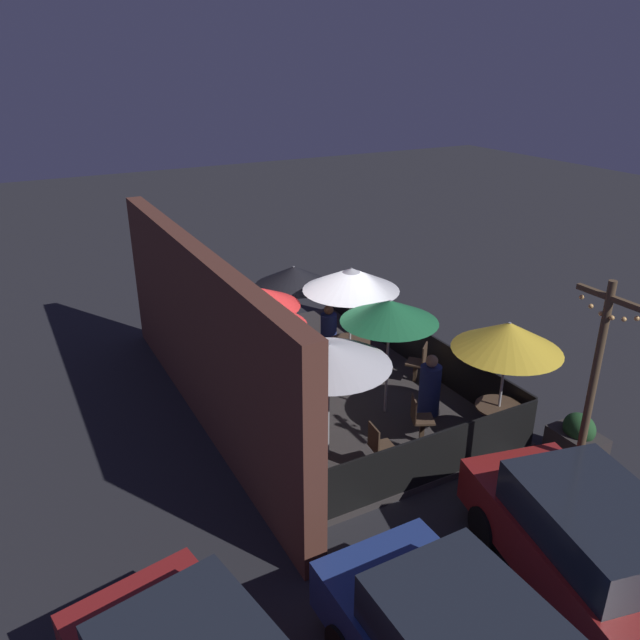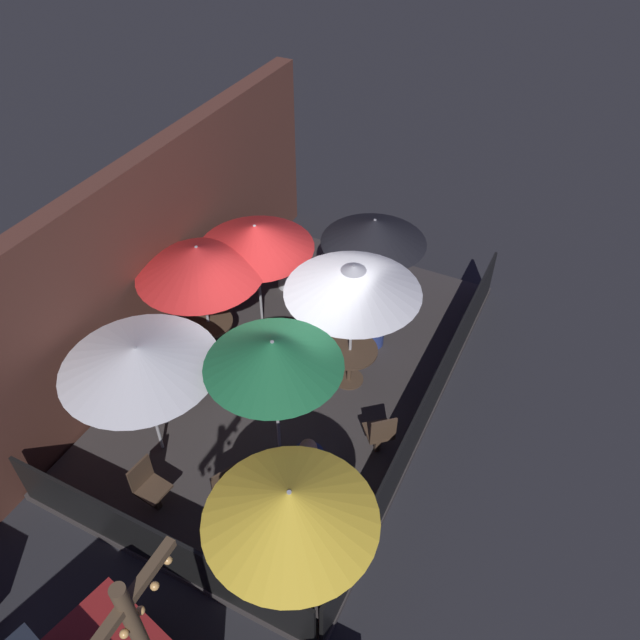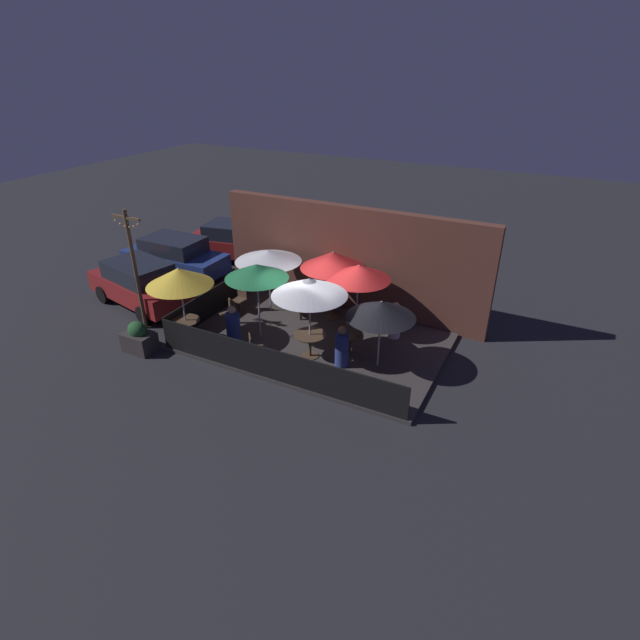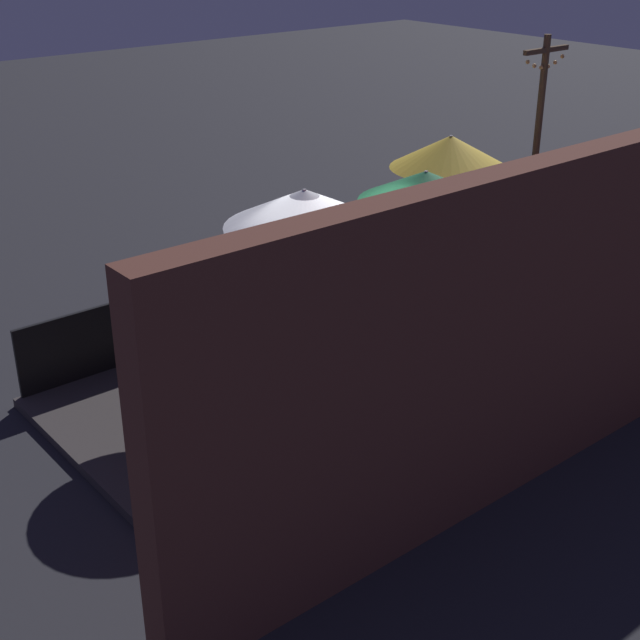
{
  "view_description": "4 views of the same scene",
  "coord_description": "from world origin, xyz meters",
  "px_view_note": "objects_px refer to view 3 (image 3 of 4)",
  "views": [
    {
      "loc": [
        -10.64,
        5.79,
        6.83
      ],
      "look_at": [
        0.87,
        -0.4,
        1.26
      ],
      "focal_mm": 35.0,
      "sensor_mm": 36.0,
      "label": 1
    },
    {
      "loc": [
        -6.5,
        -3.71,
        8.13
      ],
      "look_at": [
        0.6,
        -0.18,
        1.0
      ],
      "focal_mm": 35.0,
      "sensor_mm": 36.0,
      "label": 2
    },
    {
      "loc": [
        6.24,
        -11.83,
        7.92
      ],
      "look_at": [
        0.3,
        -0.19,
        0.99
      ],
      "focal_mm": 28.0,
      "sensor_mm": 36.0,
      "label": 3
    },
    {
      "loc": [
        7.14,
        7.77,
        5.89
      ],
      "look_at": [
        0.72,
        -0.07,
        1.15
      ],
      "focal_mm": 50.0,
      "sensor_mm": 36.0,
      "label": 4
    }
  ],
  "objects_px": {
    "patio_chair_0": "(352,336)",
    "patron_2": "(233,328)",
    "dining_table_0": "(310,339)",
    "patron_0": "(342,348)",
    "patio_umbrella_0": "(309,287)",
    "planter_box": "(139,338)",
    "patio_umbrella_6": "(268,256)",
    "parked_car_2": "(233,241)",
    "patron_1": "(395,322)",
    "patio_umbrella_4": "(257,271)",
    "patio_chair_1": "(299,306)",
    "parked_car_1": "(175,256)",
    "parked_car_0": "(140,283)",
    "dining_table_1": "(332,301)",
    "light_post": "(135,265)",
    "patio_umbrella_3": "(381,309)",
    "dining_table_2": "(186,324)",
    "patio_umbrella_5": "(358,272)",
    "patio_chair_3": "(255,348)",
    "patio_chair_2": "(229,313)",
    "patio_chair_4": "(240,298)",
    "patio_umbrella_1": "(333,260)",
    "patio_umbrella_2": "(179,277)"
  },
  "relations": [
    {
      "from": "patio_chair_0",
      "to": "patron_2",
      "type": "relative_size",
      "value": 0.73
    },
    {
      "from": "dining_table_0",
      "to": "patron_0",
      "type": "relative_size",
      "value": 0.75
    },
    {
      "from": "patio_umbrella_0",
      "to": "planter_box",
      "type": "height_order",
      "value": "patio_umbrella_0"
    },
    {
      "from": "patio_umbrella_6",
      "to": "parked_car_2",
      "type": "height_order",
      "value": "patio_umbrella_6"
    },
    {
      "from": "patio_umbrella_0",
      "to": "patron_1",
      "type": "relative_size",
      "value": 2.08
    },
    {
      "from": "patio_umbrella_4",
      "to": "patron_2",
      "type": "relative_size",
      "value": 1.88
    },
    {
      "from": "patio_chair_1",
      "to": "patron_2",
      "type": "relative_size",
      "value": 0.71
    },
    {
      "from": "patio_umbrella_6",
      "to": "parked_car_1",
      "type": "distance_m",
      "value": 5.42
    },
    {
      "from": "parked_car_0",
      "to": "dining_table_1",
      "type": "bearing_deg",
      "value": 29.23
    },
    {
      "from": "dining_table_1",
      "to": "light_post",
      "type": "relative_size",
      "value": 0.22
    },
    {
      "from": "patio_umbrella_3",
      "to": "dining_table_2",
      "type": "bearing_deg",
      "value": -166.13
    },
    {
      "from": "patio_umbrella_5",
      "to": "dining_table_2",
      "type": "height_order",
      "value": "patio_umbrella_5"
    },
    {
      "from": "patio_chair_3",
      "to": "parked_car_1",
      "type": "bearing_deg",
      "value": 106.61
    },
    {
      "from": "patio_umbrella_6",
      "to": "patio_chair_2",
      "type": "distance_m",
      "value": 2.27
    },
    {
      "from": "patron_0",
      "to": "parked_car_2",
      "type": "bearing_deg",
      "value": 101.93
    },
    {
      "from": "patio_umbrella_4",
      "to": "patio_umbrella_0",
      "type": "bearing_deg",
      "value": -8.71
    },
    {
      "from": "patio_chair_0",
      "to": "light_post",
      "type": "relative_size",
      "value": 0.24
    },
    {
      "from": "patio_umbrella_0",
      "to": "parked_car_0",
      "type": "xyz_separation_m",
      "value": [
        -7.06,
        0.51,
        -1.49
      ]
    },
    {
      "from": "patio_chair_2",
      "to": "patio_chair_4",
      "type": "relative_size",
      "value": 1.05
    },
    {
      "from": "patio_umbrella_6",
      "to": "patio_chair_0",
      "type": "height_order",
      "value": "patio_umbrella_6"
    },
    {
      "from": "patio_umbrella_3",
      "to": "patio_umbrella_4",
      "type": "xyz_separation_m",
      "value": [
        -3.86,
        -0.15,
        0.43
      ]
    },
    {
      "from": "dining_table_1",
      "to": "patio_chair_1",
      "type": "distance_m",
      "value": 1.13
    },
    {
      "from": "patio_chair_3",
      "to": "planter_box",
      "type": "relative_size",
      "value": 0.94
    },
    {
      "from": "patio_umbrella_3",
      "to": "patio_umbrella_6",
      "type": "height_order",
      "value": "patio_umbrella_6"
    },
    {
      "from": "patio_umbrella_0",
      "to": "patio_chair_4",
      "type": "relative_size",
      "value": 2.7
    },
    {
      "from": "patio_umbrella_1",
      "to": "parked_car_0",
      "type": "distance_m",
      "value": 6.99
    },
    {
      "from": "dining_table_0",
      "to": "patio_chair_1",
      "type": "relative_size",
      "value": 1.01
    },
    {
      "from": "patron_0",
      "to": "parked_car_1",
      "type": "height_order",
      "value": "parked_car_1"
    },
    {
      "from": "patio_umbrella_5",
      "to": "parked_car_1",
      "type": "bearing_deg",
      "value": 172.92
    },
    {
      "from": "parked_car_2",
      "to": "patron_1",
      "type": "bearing_deg",
      "value": -32.66
    },
    {
      "from": "patio_umbrella_2",
      "to": "patron_0",
      "type": "bearing_deg",
      "value": 11.17
    },
    {
      "from": "patio_umbrella_2",
      "to": "patio_umbrella_5",
      "type": "distance_m",
      "value": 5.29
    },
    {
      "from": "dining_table_0",
      "to": "patio_chair_4",
      "type": "height_order",
      "value": "patio_chair_4"
    },
    {
      "from": "patio_chair_3",
      "to": "light_post",
      "type": "distance_m",
      "value": 4.79
    },
    {
      "from": "patio_chair_1",
      "to": "patio_chair_4",
      "type": "relative_size",
      "value": 1.01
    },
    {
      "from": "patio_chair_1",
      "to": "planter_box",
      "type": "relative_size",
      "value": 0.94
    },
    {
      "from": "patron_0",
      "to": "light_post",
      "type": "xyz_separation_m",
      "value": [
        -6.74,
        -0.74,
        1.54
      ]
    },
    {
      "from": "dining_table_2",
      "to": "planter_box",
      "type": "bearing_deg",
      "value": -138.79
    },
    {
      "from": "patron_1",
      "to": "dining_table_1",
      "type": "bearing_deg",
      "value": 2.61
    },
    {
      "from": "parked_car_1",
      "to": "patio_umbrella_6",
      "type": "bearing_deg",
      "value": -12.27
    },
    {
      "from": "dining_table_2",
      "to": "parked_car_1",
      "type": "relative_size",
      "value": 0.21
    },
    {
      "from": "patio_chair_1",
      "to": "patron_0",
      "type": "xyz_separation_m",
      "value": [
        2.43,
        -1.85,
        0.05
      ]
    },
    {
      "from": "patio_umbrella_4",
      "to": "patio_umbrella_6",
      "type": "bearing_deg",
      "value": 112.08
    },
    {
      "from": "dining_table_2",
      "to": "dining_table_0",
      "type": "bearing_deg",
      "value": 14.35
    },
    {
      "from": "parked_car_0",
      "to": "dining_table_0",
      "type": "bearing_deg",
      "value": 8.32
    },
    {
      "from": "patio_umbrella_3",
      "to": "dining_table_0",
      "type": "bearing_deg",
      "value": -167.05
    },
    {
      "from": "patio_chair_2",
      "to": "planter_box",
      "type": "height_order",
      "value": "patio_chair_2"
    },
    {
      "from": "patio_umbrella_3",
      "to": "light_post",
      "type": "xyz_separation_m",
      "value": [
        -7.66,
        -1.2,
        0.31
      ]
    },
    {
      "from": "patio_chair_4",
      "to": "patio_umbrella_4",
      "type": "bearing_deg",
      "value": 59.28
    },
    {
      "from": "patron_2",
      "to": "light_post",
      "type": "relative_size",
      "value": 0.33
    }
  ]
}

